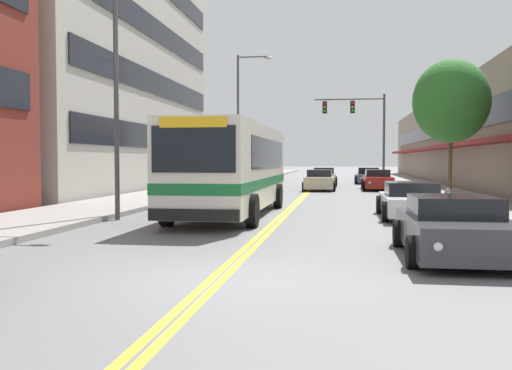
{
  "coord_description": "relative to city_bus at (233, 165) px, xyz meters",
  "views": [
    {
      "loc": [
        2.05,
        -9.3,
        2.0
      ],
      "look_at": [
        -1.5,
        14.31,
        0.93
      ],
      "focal_mm": 40.0,
      "sensor_mm": 36.0,
      "label": 1
    }
  ],
  "objects": [
    {
      "name": "car_slate_blue_parked_right_end",
      "position": [
        6.09,
        28.1,
        -1.18
      ],
      "size": [
        2.19,
        4.57,
        1.33
      ],
      "color": "#475675",
      "rests_on": "ground_plane"
    },
    {
      "name": "street_lamp_left_far",
      "position": [
        -3.17,
        19.96,
        3.73
      ],
      "size": [
        2.53,
        0.28,
        9.43
      ],
      "color": "#47474C",
      "rests_on": "ground_plane"
    },
    {
      "name": "traffic_signal_mast",
      "position": [
        5.3,
        23.77,
        3.1
      ],
      "size": [
        5.33,
        0.38,
        6.94
      ],
      "color": "#47474C",
      "rests_on": "ground_plane"
    },
    {
      "name": "office_tower_left",
      "position": [
        -13.87,
        15.22,
        10.15
      ],
      "size": [
        12.08,
        26.3,
        23.89
      ],
      "color": "#BCB7AD",
      "rests_on": "ground_plane"
    },
    {
      "name": "sidewalk_left",
      "position": [
        -5.66,
        26.03,
        -1.71
      ],
      "size": [
        3.96,
        106.0,
        0.18
      ],
      "color": "gray",
      "rests_on": "ground_plane"
    },
    {
      "name": "car_beige_moving_lead",
      "position": [
        2.56,
        23.26,
        -1.15
      ],
      "size": [
        2.0,
        4.34,
        1.38
      ],
      "color": "#BCAD89",
      "rests_on": "ground_plane"
    },
    {
      "name": "centre_line",
      "position": [
        1.82,
        26.03,
        -1.79
      ],
      "size": [
        0.34,
        106.0,
        0.01
      ],
      "color": "yellow",
      "rests_on": "ground_plane"
    },
    {
      "name": "fire_hydrant",
      "position": [
        7.77,
        1.63,
        -1.23
      ],
      "size": [
        0.31,
        0.23,
        0.78
      ],
      "color": "#B7B7BC",
      "rests_on": "sidewalk_right"
    },
    {
      "name": "street_tree_right_mid",
      "position": [
        8.57,
        5.58,
        2.74
      ],
      "size": [
        3.29,
        3.29,
        6.17
      ],
      "color": "brown",
      "rests_on": "sidewalk_right"
    },
    {
      "name": "city_bus",
      "position": [
        0.0,
        0.0,
        0.0
      ],
      "size": [
        2.89,
        11.17,
        3.18
      ],
      "color": "silver",
      "rests_on": "ground_plane"
    },
    {
      "name": "sidewalk_right",
      "position": [
        9.3,
        26.03,
        -1.71
      ],
      "size": [
        3.96,
        106.0,
        0.18
      ],
      "color": "gray",
      "rests_on": "ground_plane"
    },
    {
      "name": "street_lamp_left_near",
      "position": [
        -3.14,
        -2.33,
        3.75
      ],
      "size": [
        2.68,
        0.28,
        9.42
      ],
      "color": "#47474C",
      "rests_on": "ground_plane"
    },
    {
      "name": "car_white_parked_right_far",
      "position": [
        6.26,
        -0.2,
        -1.22
      ],
      "size": [
        2.19,
        4.8,
        1.22
      ],
      "color": "white",
      "rests_on": "ground_plane"
    },
    {
      "name": "car_silver_parked_left_mid",
      "position": [
        -2.58,
        16.11,
        -1.19
      ],
      "size": [
        2.12,
        4.25,
        1.32
      ],
      "color": "#B7B7BC",
      "rests_on": "ground_plane"
    },
    {
      "name": "storefront_row_right",
      "position": [
        15.51,
        26.03,
        1.81
      ],
      "size": [
        9.1,
        68.0,
        7.22
      ],
      "color": "gray",
      "rests_on": "ground_plane"
    },
    {
      "name": "car_champagne_moving_second",
      "position": [
        2.47,
        16.79,
        -1.17
      ],
      "size": [
        2.08,
        4.21,
        1.34
      ],
      "color": "beige",
      "rests_on": "ground_plane"
    },
    {
      "name": "ground_plane",
      "position": [
        1.82,
        26.03,
        -1.8
      ],
      "size": [
        240.0,
        240.0,
        0.0
      ],
      "primitive_type": "plane",
      "color": "slate"
    },
    {
      "name": "car_dark_grey_parked_right_foreground",
      "position": [
        6.16,
        -8.25,
        -1.21
      ],
      "size": [
        2.19,
        4.44,
        1.25
      ],
      "color": "#38383D",
      "rests_on": "ground_plane"
    },
    {
      "name": "car_red_parked_right_mid",
      "position": [
        6.22,
        17.92,
        -1.16
      ],
      "size": [
        2.03,
        4.92,
        1.34
      ],
      "color": "maroon",
      "rests_on": "ground_plane"
    }
  ]
}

